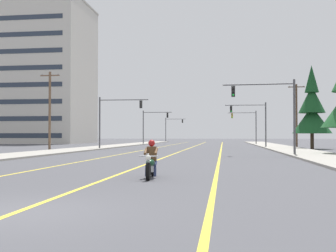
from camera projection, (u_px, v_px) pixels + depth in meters
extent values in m
plane|color=#47474C|center=(12.00, 213.00, 8.57)|extent=(400.00, 400.00, 0.00)
cube|color=yellow|center=(190.00, 148.00, 53.14)|extent=(0.16, 100.00, 0.01)
cube|color=yellow|center=(156.00, 148.00, 53.74)|extent=(0.16, 100.00, 0.01)
cube|color=yellow|center=(221.00, 148.00, 52.59)|extent=(0.16, 100.00, 0.01)
cube|color=#9E998E|center=(288.00, 149.00, 46.62)|extent=(4.40, 110.00, 0.14)
cube|color=#9E998E|center=(90.00, 148.00, 49.77)|extent=(4.40, 110.00, 0.14)
cylinder|color=black|center=(148.00, 172.00, 14.76)|extent=(0.16, 0.65, 0.64)
cylinder|color=black|center=(153.00, 168.00, 16.31)|extent=(0.16, 0.65, 0.64)
cylinder|color=silver|center=(149.00, 163.00, 14.87)|extent=(0.09, 0.33, 0.68)
sphere|color=white|center=(148.00, 158.00, 14.72)|extent=(0.20, 0.20, 0.20)
cylinder|color=silver|center=(149.00, 156.00, 14.92)|extent=(0.70, 0.08, 0.04)
ellipsoid|color=#143D23|center=(150.00, 163.00, 15.42)|extent=(0.35, 0.58, 0.28)
cube|color=silver|center=(151.00, 168.00, 15.54)|extent=(0.27, 0.45, 0.24)
cube|color=black|center=(152.00, 163.00, 15.86)|extent=(0.31, 0.54, 0.12)
cube|color=#143D23|center=(153.00, 161.00, 16.26)|extent=(0.22, 0.37, 0.08)
cylinder|color=silver|center=(148.00, 169.00, 15.94)|extent=(0.11, 0.55, 0.08)
cube|color=brown|center=(152.00, 154.00, 15.83)|extent=(0.37, 0.26, 0.56)
sphere|color=#B21919|center=(152.00, 143.00, 15.82)|extent=(0.26, 0.26, 0.26)
cylinder|color=navy|center=(155.00, 164.00, 15.67)|extent=(0.17, 0.45, 0.30)
cylinder|color=navy|center=(155.00, 172.00, 15.48)|extent=(0.12, 0.16, 0.35)
cylinder|color=brown|center=(156.00, 151.00, 15.56)|extent=(0.13, 0.53, 0.27)
cylinder|color=navy|center=(148.00, 164.00, 15.69)|extent=(0.17, 0.45, 0.30)
cylinder|color=navy|center=(147.00, 172.00, 15.50)|extent=(0.12, 0.16, 0.35)
cylinder|color=brown|center=(146.00, 151.00, 15.59)|extent=(0.13, 0.53, 0.27)
cylinder|color=#47474C|center=(294.00, 117.00, 33.16)|extent=(0.18, 0.18, 6.20)
cylinder|color=#47474C|center=(258.00, 84.00, 33.72)|extent=(5.76, 0.33, 0.11)
cube|color=black|center=(233.00, 91.00, 34.06)|extent=(0.31, 0.25, 0.90)
sphere|color=black|center=(233.00, 88.00, 33.91)|extent=(0.18, 0.18, 0.18)
sphere|color=black|center=(233.00, 91.00, 33.90)|extent=(0.18, 0.18, 0.18)
sphere|color=green|center=(233.00, 95.00, 33.90)|extent=(0.18, 0.18, 0.18)
cylinder|color=#47474C|center=(100.00, 123.00, 48.68)|extent=(0.18, 0.18, 6.20)
cylinder|color=#47474C|center=(124.00, 100.00, 48.42)|extent=(5.86, 0.25, 0.11)
cube|color=black|center=(141.00, 104.00, 48.18)|extent=(0.31, 0.25, 0.90)
sphere|color=black|center=(141.00, 102.00, 48.34)|extent=(0.18, 0.18, 0.18)
sphere|color=black|center=(141.00, 104.00, 48.33)|extent=(0.18, 0.18, 0.18)
sphere|color=green|center=(141.00, 107.00, 48.32)|extent=(0.18, 0.18, 0.18)
cylinder|color=#47474C|center=(266.00, 125.00, 56.21)|extent=(0.18, 0.18, 6.20)
cylinder|color=#47474C|center=(245.00, 105.00, 56.62)|extent=(5.55, 0.16, 0.11)
cube|color=black|center=(231.00, 109.00, 56.85)|extent=(0.30, 0.24, 0.90)
sphere|color=black|center=(231.00, 107.00, 56.70)|extent=(0.18, 0.18, 0.18)
sphere|color=black|center=(231.00, 109.00, 56.69)|extent=(0.18, 0.18, 0.18)
sphere|color=green|center=(231.00, 111.00, 56.69)|extent=(0.18, 0.18, 0.18)
cylinder|color=#47474C|center=(143.00, 127.00, 74.56)|extent=(0.18, 0.18, 6.20)
cylinder|color=#47474C|center=(157.00, 112.00, 74.27)|extent=(5.26, 0.11, 0.11)
cube|color=black|center=(167.00, 115.00, 74.01)|extent=(0.30, 0.24, 0.90)
sphere|color=black|center=(168.00, 114.00, 74.17)|extent=(0.18, 0.18, 0.18)
sphere|color=black|center=(168.00, 115.00, 74.16)|extent=(0.18, 0.18, 0.18)
sphere|color=green|center=(168.00, 117.00, 74.15)|extent=(0.18, 0.18, 0.18)
cylinder|color=#47474C|center=(256.00, 128.00, 75.23)|extent=(0.18, 0.18, 6.20)
cylinder|color=#47474C|center=(242.00, 113.00, 75.66)|extent=(5.13, 0.16, 0.11)
cube|color=#B79319|center=(232.00, 116.00, 75.91)|extent=(0.30, 0.24, 0.90)
sphere|color=black|center=(232.00, 114.00, 75.76)|extent=(0.18, 0.18, 0.18)
sphere|color=black|center=(232.00, 116.00, 75.75)|extent=(0.18, 0.18, 0.18)
sphere|color=green|center=(232.00, 117.00, 75.75)|extent=(0.18, 0.18, 0.18)
cylinder|color=#47474C|center=(166.00, 130.00, 104.92)|extent=(0.18, 0.18, 6.20)
cylinder|color=#47474C|center=(176.00, 119.00, 104.55)|extent=(5.11, 0.29, 0.11)
cube|color=black|center=(182.00, 121.00, 104.23)|extent=(0.31, 0.25, 0.90)
sphere|color=black|center=(183.00, 120.00, 104.39)|extent=(0.18, 0.18, 0.18)
sphere|color=black|center=(183.00, 121.00, 104.38)|extent=(0.18, 0.18, 0.18)
sphere|color=green|center=(183.00, 122.00, 104.38)|extent=(0.18, 0.18, 0.18)
cylinder|color=brown|center=(50.00, 111.00, 44.34)|extent=(0.26, 0.26, 8.55)
cube|color=brown|center=(50.00, 75.00, 44.43)|extent=(2.18, 0.12, 0.12)
cylinder|color=slate|center=(42.00, 75.00, 44.56)|extent=(0.08, 0.08, 0.12)
cylinder|color=slate|center=(58.00, 74.00, 44.31)|extent=(0.08, 0.08, 0.12)
cylinder|color=#4C3828|center=(297.00, 115.00, 58.90)|extent=(0.26, 0.26, 9.04)
cube|color=#4C3828|center=(296.00, 87.00, 59.00)|extent=(2.34, 0.12, 0.12)
cylinder|color=slate|center=(289.00, 86.00, 59.13)|extent=(0.08, 0.08, 0.12)
cylinder|color=slate|center=(303.00, 86.00, 58.87)|extent=(0.08, 0.08, 0.12)
cylinder|color=#423023|center=(312.00, 141.00, 49.21)|extent=(0.42, 0.42, 1.88)
cone|color=#14421E|center=(312.00, 120.00, 49.27)|extent=(4.61, 4.61, 3.30)
cone|color=#14421E|center=(312.00, 99.00, 49.33)|extent=(3.13, 3.13, 3.30)
cone|color=#14421E|center=(312.00, 79.00, 49.38)|extent=(1.66, 1.66, 3.30)
cube|color=beige|center=(39.00, 74.00, 86.61)|extent=(20.42, 16.82, 29.18)
cube|color=#9B978F|center=(40.00, 5.00, 86.95)|extent=(20.66, 17.06, 0.40)
cube|color=#283342|center=(19.00, 136.00, 77.95)|extent=(17.16, 0.06, 0.90)
cube|color=#283342|center=(19.00, 119.00, 78.02)|extent=(17.16, 0.06, 0.90)
cube|color=#283342|center=(19.00, 102.00, 78.10)|extent=(17.16, 0.06, 0.90)
cube|color=#283342|center=(19.00, 85.00, 78.17)|extent=(17.16, 0.06, 0.90)
cube|color=#283342|center=(19.00, 68.00, 78.25)|extent=(17.16, 0.06, 0.90)
cube|color=#283342|center=(20.00, 51.00, 78.32)|extent=(17.16, 0.06, 0.90)
cube|color=#283342|center=(20.00, 34.00, 78.40)|extent=(17.16, 0.06, 0.90)
cube|color=#283342|center=(20.00, 17.00, 78.48)|extent=(17.16, 0.06, 0.90)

